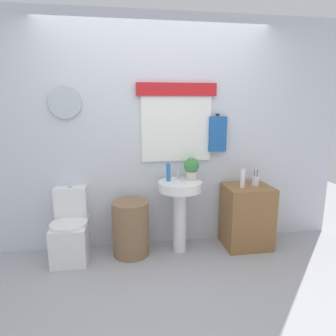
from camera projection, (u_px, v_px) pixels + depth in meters
The scene contains 11 objects.
ground_plane at pixel (173, 299), 2.55m from camera, with size 8.00×8.00×0.00m, color #A3A3A8.
back_wall at pixel (157, 134), 3.39m from camera, with size 4.40×0.18×2.60m.
toilet at pixel (71, 232), 3.20m from camera, with size 0.38×0.51×0.77m.
laundry_hamper at pixel (131, 228), 3.26m from camera, with size 0.40×0.40×0.61m, color #846647.
pedestal_sink at pixel (180, 200), 3.28m from camera, with size 0.48×0.48×0.81m.
faucet at pixel (178, 175), 3.34m from camera, with size 0.03×0.03×0.10m, color silver.
wooden_cabinet at pixel (247, 216), 3.45m from camera, with size 0.52×0.44×0.72m, color olive.
soap_bottle at pixel (168, 172), 3.25m from camera, with size 0.05×0.05×0.20m, color #2D6BB7.
potted_plant at pixel (191, 168), 3.29m from camera, with size 0.17×0.17×0.25m.
lotion_bottle at pixel (243, 179), 3.30m from camera, with size 0.05×0.05×0.21m, color white.
toothbrush_cup at pixel (256, 181), 3.40m from camera, with size 0.08×0.08×0.19m.
Camera 1 is at (-0.39, -2.22, 1.64)m, focal length 31.75 mm.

